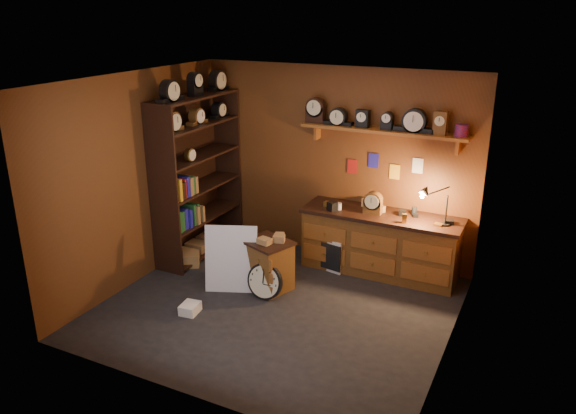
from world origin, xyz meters
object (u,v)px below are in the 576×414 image
Objects in this scene: big_round_clock at (265,281)px; low_cabinet at (268,262)px; workbench at (380,240)px; shelving_unit at (196,170)px.

low_cabinet is at bearing 109.56° from big_round_clock.
workbench is at bearing 64.11° from low_cabinet.
workbench reaches higher than low_cabinet.
big_round_clock is (-1.05, -1.32, -0.24)m from workbench.
workbench is 1.57m from low_cabinet.
shelving_unit is 2.76m from workbench.
workbench is 4.54× the size of big_round_clock.
shelving_unit is 1.21× the size of workbench.
workbench is at bearing 10.78° from shelving_unit.
low_cabinet is at bearing -21.77° from shelving_unit.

